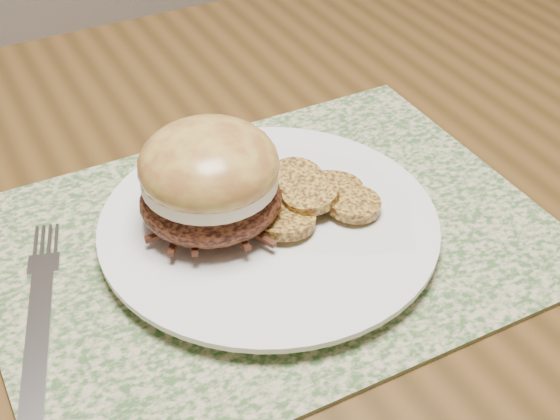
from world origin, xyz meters
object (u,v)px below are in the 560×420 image
object	(u,v)px
dinner_plate	(269,227)
fork	(40,312)
pork_sandwich	(210,179)
dining_table	(432,245)

from	to	relation	value
dinner_plate	fork	size ratio (longest dim) A/B	1.31
pork_sandwich	dining_table	bearing A→B (deg)	4.93
dining_table	pork_sandwich	xyz separation A→B (m)	(-0.22, 0.02, 0.14)
dinner_plate	pork_sandwich	bearing A→B (deg)	155.33
dining_table	dinner_plate	bearing A→B (deg)	179.84
fork	dining_table	bearing A→B (deg)	17.73
pork_sandwich	fork	bearing A→B (deg)	-161.89
dining_table	fork	distance (m)	0.38
dinner_plate	pork_sandwich	world-z (taller)	pork_sandwich
dinner_plate	pork_sandwich	size ratio (longest dim) A/B	1.99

